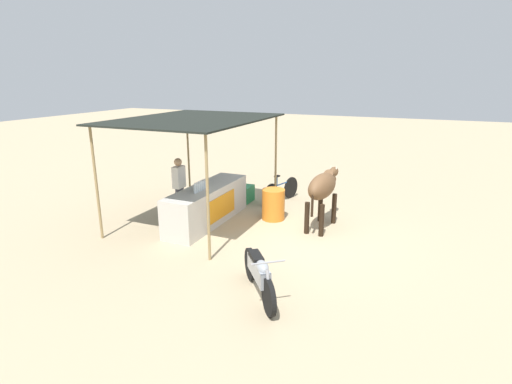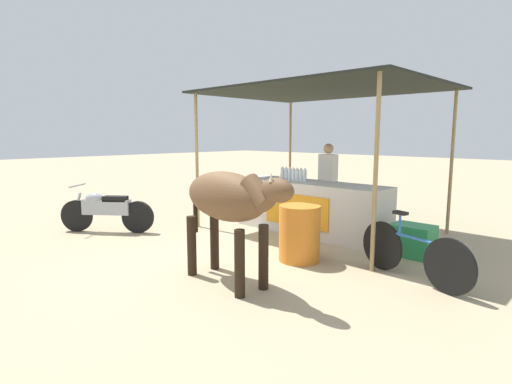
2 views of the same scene
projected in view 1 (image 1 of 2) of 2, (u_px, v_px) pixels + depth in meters
ground_plane at (288, 235)px, 9.49m from camera, size 60.00×60.00×0.00m
stall_counter at (207, 205)px, 10.19m from camera, size 3.00×0.82×0.96m
stall_awning at (194, 123)px, 9.73m from camera, size 4.20×3.20×2.65m
water_bottle_row at (201, 186)px, 9.70m from camera, size 0.61×0.07×0.25m
vendor_behind_counter at (179, 189)px, 10.28m from camera, size 0.34×0.22×1.65m
cooler_box at (244, 194)px, 11.98m from camera, size 0.60×0.44×0.48m
water_barrel at (273, 204)px, 10.45m from camera, size 0.60×0.60×0.81m
cow at (323, 187)px, 9.71m from camera, size 1.84×0.62×1.44m
motorcycle_parked at (259, 273)px, 6.76m from camera, size 1.46×1.18×0.90m
bicycle_leaning at (281, 191)px, 11.93m from camera, size 1.60×0.51×0.85m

